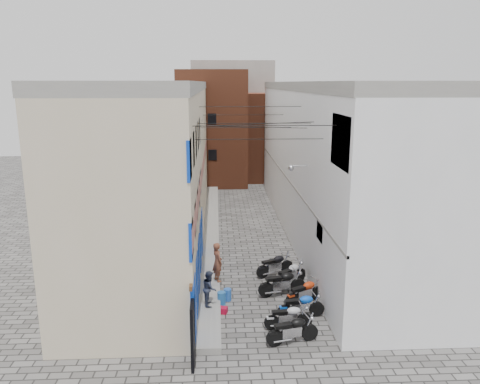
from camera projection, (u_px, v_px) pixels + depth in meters
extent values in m
plane|color=#504E4B|center=(269.00, 354.00, 15.82)|extent=(90.00, 90.00, 0.00)
cube|color=gray|center=(211.00, 232.00, 28.33)|extent=(0.90, 26.00, 0.25)
cube|color=#C6B795|center=(160.00, 165.00, 27.24)|extent=(5.00, 26.00, 8.50)
cube|color=#B56F65|center=(202.00, 169.00, 27.42)|extent=(0.10, 26.00, 0.80)
cube|color=#0B35A9|center=(198.00, 264.00, 20.16)|extent=(0.12, 10.20, 2.40)
cube|color=#0B35A9|center=(196.00, 173.00, 19.25)|extent=(0.10, 10.20, 4.00)
cube|color=gray|center=(156.00, 86.00, 26.21)|extent=(5.10, 26.00, 0.50)
cube|color=black|center=(193.00, 332.00, 15.05)|extent=(0.10, 1.20, 2.20)
cube|color=silver|center=(329.00, 164.00, 27.74)|extent=(5.00, 26.00, 8.50)
cube|color=#0B35A9|center=(342.00, 142.00, 15.81)|extent=(0.10, 2.40, 1.80)
cube|color=white|center=(321.00, 231.00, 19.15)|extent=(0.08, 1.00, 0.70)
cylinder|color=#B2B2B7|center=(300.00, 166.00, 21.55)|extent=(0.80, 0.06, 0.06)
sphere|color=#B2B2B7|center=(291.00, 168.00, 21.55)|extent=(0.28, 0.28, 0.28)
cube|color=gray|center=(333.00, 86.00, 26.71)|extent=(5.10, 26.00, 0.50)
cube|color=gray|center=(288.00, 178.00, 27.81)|extent=(0.10, 26.00, 0.12)
cube|color=brown|center=(212.00, 128.00, 41.80)|extent=(6.00, 6.00, 10.00)
cube|color=brown|center=(266.00, 136.00, 44.22)|extent=(5.00, 6.00, 8.00)
cube|color=gray|center=(232.00, 117.00, 47.62)|extent=(8.00, 5.00, 11.00)
cube|color=black|center=(236.00, 175.00, 40.05)|extent=(2.00, 0.30, 2.40)
cylinder|color=black|center=(265.00, 126.00, 16.05)|extent=(5.20, 0.02, 0.02)
cylinder|color=black|center=(260.00, 139.00, 18.16)|extent=(5.20, 0.02, 0.02)
cylinder|color=black|center=(255.00, 123.00, 20.49)|extent=(5.20, 0.02, 0.02)
cylinder|color=black|center=(250.00, 107.00, 22.79)|extent=(5.20, 0.02, 0.02)
cylinder|color=black|center=(246.00, 128.00, 26.00)|extent=(5.20, 0.02, 0.02)
cylinder|color=black|center=(243.00, 115.00, 28.80)|extent=(5.20, 0.02, 0.02)
cylinder|color=black|center=(258.00, 124.00, 19.01)|extent=(5.65, 2.07, 0.02)
cylinder|color=black|center=(252.00, 127.00, 22.02)|extent=(5.80, 1.58, 0.02)
imported|color=brown|center=(217.00, 262.00, 20.85)|extent=(0.65, 0.77, 1.79)
imported|color=#2C3243|center=(210.00, 288.00, 18.61)|extent=(0.55, 0.70, 1.43)
cylinder|color=#2263AC|center=(221.00, 298.00, 19.28)|extent=(0.42, 0.42, 0.54)
cylinder|color=blue|center=(228.00, 295.00, 19.65)|extent=(0.40, 0.40, 0.51)
cube|color=#AB0C2B|center=(222.00, 310.00, 18.59)|extent=(0.45, 0.38, 0.24)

